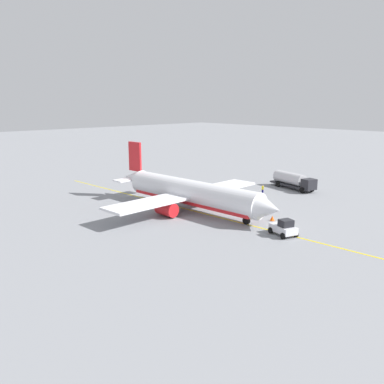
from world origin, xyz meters
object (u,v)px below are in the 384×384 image
(safety_cone_nose, at_px, (272,218))
(safety_cone_wingtip, at_px, (292,221))
(fuel_tanker, at_px, (293,180))
(airplane, at_px, (190,193))
(pushback_tug, at_px, (284,228))
(refueling_worker, at_px, (263,190))

(safety_cone_nose, distance_m, safety_cone_wingtip, 2.79)
(fuel_tanker, bearing_deg, airplane, -94.67)
(airplane, height_order, pushback_tug, airplane)
(pushback_tug, distance_m, refueling_worker, 24.43)
(refueling_worker, height_order, safety_cone_wingtip, refueling_worker)
(pushback_tug, bearing_deg, refueling_worker, 133.38)
(airplane, bearing_deg, refueling_worker, 87.49)
(refueling_worker, xyz_separation_m, safety_cone_nose, (11.80, -13.28, -0.45))
(airplane, xyz_separation_m, fuel_tanker, (2.11, 25.87, -1.03))
(refueling_worker, xyz_separation_m, safety_cone_wingtip, (14.43, -12.35, -0.53))
(pushback_tug, height_order, safety_cone_nose, pushback_tug)
(airplane, relative_size, pushback_tug, 8.33)
(safety_cone_wingtip, bearing_deg, fuel_tanker, 122.76)
(safety_cone_nose, bearing_deg, refueling_worker, 131.61)
(airplane, distance_m, fuel_tanker, 25.98)
(safety_cone_nose, bearing_deg, safety_cone_wingtip, 19.37)
(airplane, distance_m, safety_cone_wingtip, 16.37)
(airplane, relative_size, safety_cone_wingtip, 58.44)
(fuel_tanker, height_order, safety_cone_wingtip, fuel_tanker)
(pushback_tug, height_order, safety_cone_wingtip, pushback_tug)
(safety_cone_nose, bearing_deg, pushback_tug, -41.92)
(fuel_tanker, xyz_separation_m, safety_cone_wingtip, (13.10, -20.36, -1.44))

